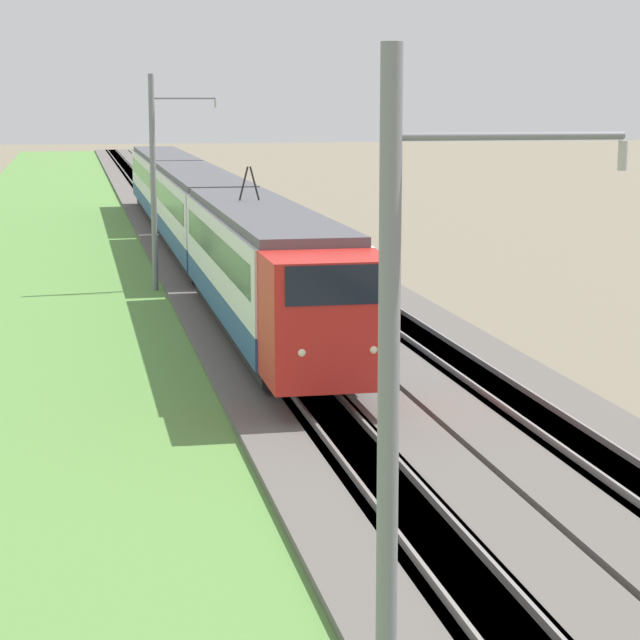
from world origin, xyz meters
The scene contains 8 objects.
ballast_main centered at (50.00, 0.00, 0.15)m, with size 240.00×4.40×0.30m.
ballast_adjacent centered at (50.00, -4.57, 0.15)m, with size 240.00×4.40×0.30m.
track_main centered at (50.00, 0.00, 0.16)m, with size 240.00×1.57×0.45m.
track_adjacent centered at (50.00, -4.57, 0.16)m, with size 240.00×1.57×0.45m.
grass_verge centered at (50.00, 5.83, 0.06)m, with size 240.00×12.77×0.12m.
passenger_train centered at (49.61, 0.00, 2.46)m, with size 59.65×2.92×5.23m.
catenary_mast_near centered at (5.41, 2.44, 4.09)m, with size 0.22×2.56×7.90m.
catenary_mast_mid centered at (41.12, 2.45, 4.27)m, with size 0.22×2.56×8.26m.
Camera 1 is at (-6.34, 5.55, 7.37)m, focal length 70.00 mm.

